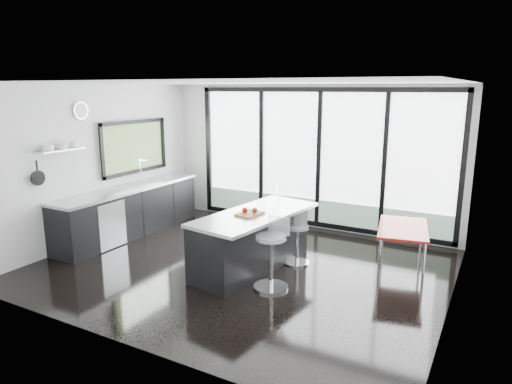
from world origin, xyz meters
The scene contains 11 objects.
floor centered at (0.00, 0.00, 0.00)m, with size 6.00×5.00×0.00m, color black.
ceiling centered at (0.00, 0.00, 2.80)m, with size 6.00×5.00×0.00m, color white.
wall_back centered at (0.27, 2.47, 1.27)m, with size 6.00×0.09×2.80m.
wall_front centered at (0.00, -2.50, 1.40)m, with size 6.00×0.00×2.80m, color silver.
wall_left centered at (-2.97, 0.27, 1.56)m, with size 0.26×5.00×2.80m.
wall_right centered at (3.00, 0.00, 1.40)m, with size 0.00×5.00×2.80m, color silver.
counter_cabinets centered at (-2.67, 0.40, 0.46)m, with size 0.69×3.24×1.36m.
island centered at (0.16, 0.06, 0.46)m, with size 1.22×2.30×1.17m.
bar_stool_near centered at (0.76, -0.47, 0.39)m, with size 0.49×0.49×0.77m, color silver.
bar_stool_far centered at (0.70, 0.55, 0.31)m, with size 0.39×0.39×0.63m, color silver.
red_table centered at (2.18, 1.16, 0.33)m, with size 0.70×1.23×0.66m, color maroon.
Camera 1 is at (3.42, -5.74, 2.73)m, focal length 32.00 mm.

